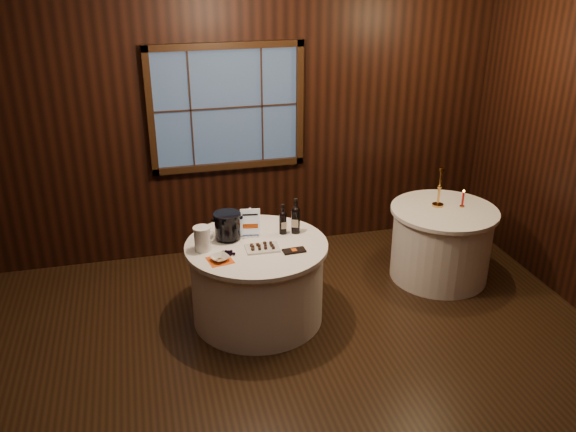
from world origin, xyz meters
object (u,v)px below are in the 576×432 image
object	(u,v)px
side_table	(441,243)
main_table	(257,281)
ice_bucket	(228,226)
chocolate_plate	(262,247)
red_candle	(463,200)
brass_candlestick	(439,192)
sign_stand	(251,227)
port_bottle_right	(296,218)
chocolate_box	(294,251)
cracker_bowl	(220,258)
port_bottle_left	(283,221)
glass_pitcher	(203,239)
grape_bunch	(228,252)

from	to	relation	value
side_table	main_table	bearing A→B (deg)	-171.47
ice_bucket	side_table	bearing A→B (deg)	3.72
chocolate_plate	red_candle	world-z (taller)	red_candle
brass_candlestick	sign_stand	bearing A→B (deg)	-173.31
port_bottle_right	chocolate_box	distance (m)	0.41
side_table	ice_bucket	world-z (taller)	ice_bucket
brass_candlestick	ice_bucket	bearing A→B (deg)	-173.87
ice_bucket	red_candle	distance (m)	2.43
side_table	chocolate_box	xyz separation A→B (m)	(-1.71, -0.53, 0.39)
chocolate_box	red_candle	xyz separation A→B (m)	(1.91, 0.53, 0.07)
cracker_bowl	port_bottle_right	bearing A→B (deg)	26.01
chocolate_box	cracker_bowl	bearing A→B (deg)	177.13
chocolate_box	red_candle	bearing A→B (deg)	12.36
port_bottle_left	chocolate_box	distance (m)	0.40
main_table	sign_stand	size ratio (longest dim) A/B	4.46
port_bottle_left	port_bottle_right	bearing A→B (deg)	-12.02
red_candle	port_bottle_right	bearing A→B (deg)	-174.62
glass_pitcher	brass_candlestick	world-z (taller)	brass_candlestick
main_table	cracker_bowl	world-z (taller)	cracker_bowl
ice_bucket	chocolate_plate	bearing A→B (deg)	-46.07
port_bottle_left	glass_pitcher	distance (m)	0.77
cracker_bowl	red_candle	xyz separation A→B (m)	(2.56, 0.54, 0.05)
ice_bucket	chocolate_plate	world-z (taller)	ice_bucket
side_table	ice_bucket	size ratio (longest dim) A/B	4.27
side_table	port_bottle_left	xyz separation A→B (m)	(-1.72, -0.15, 0.51)
glass_pitcher	red_candle	bearing A→B (deg)	-12.62
cracker_bowl	brass_candlestick	xyz separation A→B (m)	(2.33, 0.62, 0.13)
grape_bunch	cracker_bowl	xyz separation A→B (m)	(-0.09, -0.09, 0.00)
chocolate_plate	grape_bunch	size ratio (longest dim) A/B	1.66
side_table	brass_candlestick	distance (m)	0.54
chocolate_box	glass_pitcher	world-z (taller)	glass_pitcher
port_bottle_right	glass_pitcher	bearing A→B (deg)	-146.51
red_candle	chocolate_plate	bearing A→B (deg)	-169.00
chocolate_box	glass_pitcher	distance (m)	0.80
brass_candlestick	chocolate_box	bearing A→B (deg)	-159.76
sign_stand	red_candle	bearing A→B (deg)	13.33
glass_pitcher	cracker_bowl	size ratio (longest dim) A/B	1.44
glass_pitcher	cracker_bowl	distance (m)	0.27
chocolate_plate	chocolate_box	distance (m)	0.28
chocolate_plate	cracker_bowl	size ratio (longest dim) A/B	1.95
sign_stand	chocolate_plate	bearing A→B (deg)	-70.05
glass_pitcher	cracker_bowl	world-z (taller)	glass_pitcher
chocolate_plate	cracker_bowl	distance (m)	0.41
ice_bucket	chocolate_plate	xyz separation A→B (m)	(0.26, -0.27, -0.12)
port_bottle_left	red_candle	size ratio (longest dim) A/B	1.57
port_bottle_left	port_bottle_right	distance (m)	0.12
chocolate_box	sign_stand	bearing A→B (deg)	125.25
port_bottle_left	cracker_bowl	xyz separation A→B (m)	(-0.64, -0.38, -0.10)
chocolate_box	brass_candlestick	world-z (taller)	brass_candlestick
chocolate_box	grape_bunch	world-z (taller)	grape_bunch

